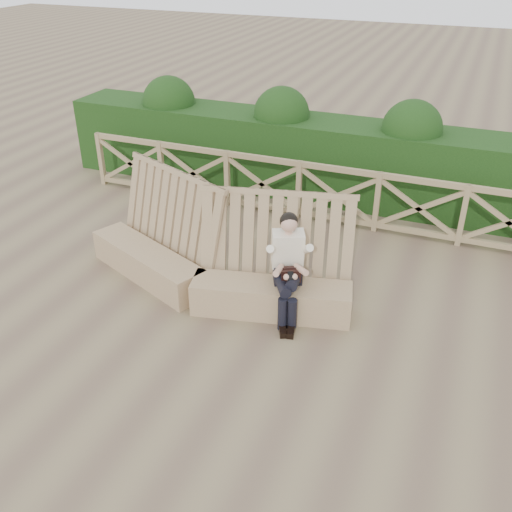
% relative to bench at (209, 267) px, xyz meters
% --- Properties ---
extents(ground, '(60.00, 60.00, 0.00)m').
position_rel_bench_xyz_m(ground, '(1.13, -0.64, -0.40)').
color(ground, brown).
rests_on(ground, ground).
extents(bench, '(4.30, 1.56, 1.60)m').
position_rel_bench_xyz_m(bench, '(0.00, 0.00, 0.00)').
color(bench, '#947554').
rests_on(bench, ground).
extents(woman, '(0.62, 0.95, 1.49)m').
position_rel_bench_xyz_m(woman, '(1.24, -0.10, 0.39)').
color(woman, black).
rests_on(woman, ground).
extents(guardrail, '(10.10, 0.09, 1.10)m').
position_rel_bench_xyz_m(guardrail, '(1.13, 2.86, 0.15)').
color(guardrail, '#937E55').
rests_on(guardrail, ground).
extents(hedge, '(12.00, 1.20, 1.50)m').
position_rel_bench_xyz_m(hedge, '(1.13, 4.06, 0.35)').
color(hedge, black).
rests_on(hedge, ground).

